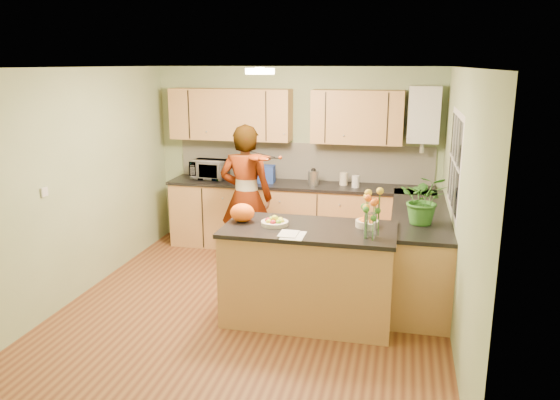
# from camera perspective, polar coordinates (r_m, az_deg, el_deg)

# --- Properties ---
(floor) EXTENTS (4.50, 4.50, 0.00)m
(floor) POSITION_cam_1_polar(r_m,az_deg,el_deg) (5.98, -2.65, -11.04)
(floor) COLOR brown
(floor) RESTS_ON ground
(ceiling) EXTENTS (4.00, 4.50, 0.02)m
(ceiling) POSITION_cam_1_polar(r_m,az_deg,el_deg) (5.41, -2.96, 13.67)
(ceiling) COLOR silver
(ceiling) RESTS_ON wall_back
(wall_back) EXTENTS (4.00, 0.02, 2.50)m
(wall_back) POSITION_cam_1_polar(r_m,az_deg,el_deg) (7.71, 1.71, 4.47)
(wall_back) COLOR gray
(wall_back) RESTS_ON floor
(wall_front) EXTENTS (4.00, 0.02, 2.50)m
(wall_front) POSITION_cam_1_polar(r_m,az_deg,el_deg) (3.55, -12.69, -7.57)
(wall_front) COLOR gray
(wall_front) RESTS_ON floor
(wall_left) EXTENTS (0.02, 4.50, 2.50)m
(wall_left) POSITION_cam_1_polar(r_m,az_deg,el_deg) (6.39, -20.35, 1.57)
(wall_left) COLOR gray
(wall_left) RESTS_ON floor
(wall_right) EXTENTS (0.02, 4.50, 2.50)m
(wall_right) POSITION_cam_1_polar(r_m,az_deg,el_deg) (5.39, 18.13, -0.44)
(wall_right) COLOR gray
(wall_right) RESTS_ON floor
(back_counter) EXTENTS (3.64, 0.62, 0.94)m
(back_counter) POSITION_cam_1_polar(r_m,az_deg,el_deg) (7.58, 1.97, -1.75)
(back_counter) COLOR #A67A42
(back_counter) RESTS_ON floor
(right_counter) EXTENTS (0.62, 2.24, 0.94)m
(right_counter) POSITION_cam_1_polar(r_m,az_deg,el_deg) (6.41, 14.29, -5.18)
(right_counter) COLOR #A67A42
(right_counter) RESTS_ON floor
(splashback) EXTENTS (3.60, 0.02, 0.52)m
(splashback) POSITION_cam_1_polar(r_m,az_deg,el_deg) (7.69, 2.42, 4.06)
(splashback) COLOR beige
(splashback) RESTS_ON back_counter
(upper_cabinets) EXTENTS (3.20, 0.34, 0.70)m
(upper_cabinets) POSITION_cam_1_polar(r_m,az_deg,el_deg) (7.50, 0.15, 8.83)
(upper_cabinets) COLOR #A67A42
(upper_cabinets) RESTS_ON wall_back
(boiler) EXTENTS (0.40, 0.30, 0.86)m
(boiler) POSITION_cam_1_polar(r_m,az_deg,el_deg) (7.33, 14.79, 8.61)
(boiler) COLOR silver
(boiler) RESTS_ON wall_back
(window_right) EXTENTS (0.01, 1.30, 1.05)m
(window_right) POSITION_cam_1_polar(r_m,az_deg,el_deg) (5.92, 17.80, 3.80)
(window_right) COLOR silver
(window_right) RESTS_ON wall_right
(light_switch) EXTENTS (0.02, 0.09, 0.09)m
(light_switch) POSITION_cam_1_polar(r_m,az_deg,el_deg) (5.89, -23.41, 0.79)
(light_switch) COLOR silver
(light_switch) RESTS_ON wall_left
(ceiling_lamp) EXTENTS (0.30, 0.30, 0.07)m
(ceiling_lamp) POSITION_cam_1_polar(r_m,az_deg,el_deg) (5.70, -2.11, 13.31)
(ceiling_lamp) COLOR #FFEABF
(ceiling_lamp) RESTS_ON ceiling
(peninsula_island) EXTENTS (1.69, 0.87, 0.97)m
(peninsula_island) POSITION_cam_1_polar(r_m,az_deg,el_deg) (5.53, 3.01, -7.68)
(peninsula_island) COLOR #A67A42
(peninsula_island) RESTS_ON floor
(fruit_dish) EXTENTS (0.27, 0.27, 0.10)m
(fruit_dish) POSITION_cam_1_polar(r_m,az_deg,el_deg) (5.43, -0.56, -2.25)
(fruit_dish) COLOR beige
(fruit_dish) RESTS_ON peninsula_island
(orange_bowl) EXTENTS (0.23, 0.23, 0.13)m
(orange_bowl) POSITION_cam_1_polar(r_m,az_deg,el_deg) (5.44, 9.08, -2.21)
(orange_bowl) COLOR beige
(orange_bowl) RESTS_ON peninsula_island
(flower_vase) EXTENTS (0.27, 0.27, 0.50)m
(flower_vase) POSITION_cam_1_polar(r_m,az_deg,el_deg) (5.05, 9.50, -0.26)
(flower_vase) COLOR silver
(flower_vase) RESTS_ON peninsula_island
(orange_bag) EXTENTS (0.28, 0.25, 0.19)m
(orange_bag) POSITION_cam_1_polar(r_m,az_deg,el_deg) (5.55, -3.96, -1.33)
(orange_bag) COLOR orange
(orange_bag) RESTS_ON peninsula_island
(papers) EXTENTS (0.21, 0.29, 0.01)m
(papers) POSITION_cam_1_polar(r_m,az_deg,el_deg) (5.11, 1.39, -3.70)
(papers) COLOR white
(papers) RESTS_ON peninsula_island
(violinist) EXTENTS (0.67, 0.44, 1.83)m
(violinist) POSITION_cam_1_polar(r_m,az_deg,el_deg) (6.81, -3.57, 0.27)
(violinist) COLOR tan
(violinist) RESTS_ON floor
(violin) EXTENTS (0.61, 0.53, 0.15)m
(violin) POSITION_cam_1_polar(r_m,az_deg,el_deg) (6.44, -2.48, 4.46)
(violin) COLOR #541905
(violin) RESTS_ON violinist
(microwave) EXTENTS (0.51, 0.37, 0.27)m
(microwave) POSITION_cam_1_polar(r_m,az_deg,el_deg) (7.81, -7.39, 3.18)
(microwave) COLOR silver
(microwave) RESTS_ON back_counter
(blue_box) EXTENTS (0.31, 0.23, 0.23)m
(blue_box) POSITION_cam_1_polar(r_m,az_deg,el_deg) (7.53, -1.69, 2.73)
(blue_box) COLOR #203B96
(blue_box) RESTS_ON back_counter
(kettle) EXTENTS (0.14, 0.14, 0.27)m
(kettle) POSITION_cam_1_polar(r_m,az_deg,el_deg) (7.38, 3.51, 2.42)
(kettle) COLOR #BABABF
(kettle) RESTS_ON back_counter
(jar_cream) EXTENTS (0.14, 0.14, 0.17)m
(jar_cream) POSITION_cam_1_polar(r_m,az_deg,el_deg) (7.41, 6.66, 2.21)
(jar_cream) COLOR beige
(jar_cream) RESTS_ON back_counter
(jar_white) EXTENTS (0.12, 0.12, 0.16)m
(jar_white) POSITION_cam_1_polar(r_m,az_deg,el_deg) (7.29, 7.91, 1.92)
(jar_white) COLOR silver
(jar_white) RESTS_ON back_counter
(potted_plant) EXTENTS (0.49, 0.43, 0.52)m
(potted_plant) POSITION_cam_1_polar(r_m,az_deg,el_deg) (5.71, 14.82, 0.07)
(potted_plant) COLOR #337226
(potted_plant) RESTS_ON right_counter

